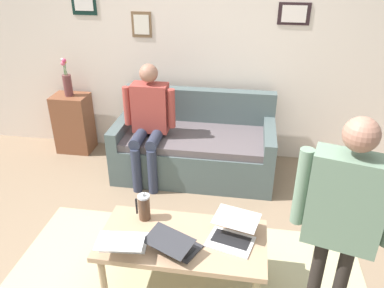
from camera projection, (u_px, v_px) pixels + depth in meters
The scene contains 12 objects.
ground_plane at pixel (171, 281), 2.98m from camera, with size 7.68×7.68×0.00m, color #816953.
back_wall at pixel (208, 43), 4.28m from camera, with size 7.04×0.11×2.70m.
couch at pixel (195, 147), 4.30m from camera, with size 1.73×0.87×0.88m.
coffee_table at pixel (183, 243), 2.74m from camera, with size 1.19×0.59×0.47m.
laptop_left at pixel (174, 244), 2.61m from camera, with size 0.41×0.39×0.13m.
laptop_center at pixel (233, 233), 2.69m from camera, with size 0.39×0.41×0.13m.
laptop_right at pixel (123, 242), 2.62m from camera, with size 0.35×0.34×0.12m.
french_press at pixel (144, 207), 2.86m from camera, with size 0.11×0.09×0.24m.
side_shelf at pixel (74, 123), 4.73m from camera, with size 0.42×0.32×0.73m.
flower_vase at pixel (67, 82), 4.48m from camera, with size 0.10×0.10×0.46m.
person_standing at pixel (344, 212), 2.11m from camera, with size 0.56×0.27×1.59m.
person_seated at pixel (149, 118), 3.97m from camera, with size 0.55×0.51×1.28m.
Camera 1 is at (-0.50, 2.09, 2.33)m, focal length 35.66 mm.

